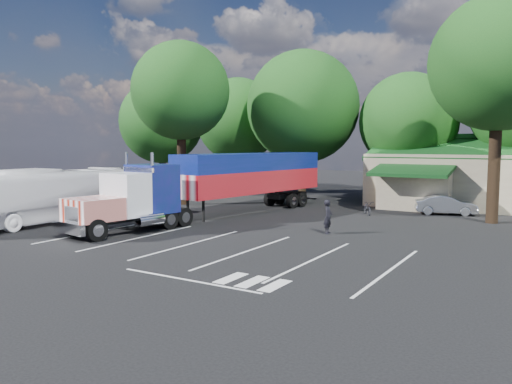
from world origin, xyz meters
The scene contains 12 objects.
ground centered at (0.00, 0.00, 0.00)m, with size 120.00×120.00×0.00m, color black.
tree_row_a centered at (-22.00, 16.50, 7.16)m, with size 9.00×9.00×11.68m.
tree_row_b centered at (-13.00, 17.80, 7.13)m, with size 8.40×8.40×11.35m.
tree_row_c centered at (-5.00, 16.20, 8.04)m, with size 10.00×10.00×13.05m.
tree_row_d centered at (4.00, 17.50, 6.58)m, with size 8.00×8.00×10.60m.
tree_near_left centered at (-10.50, 6.00, 8.81)m, with size 7.60×7.60×12.65m.
tree_near_right centered at (11.50, 8.50, 9.46)m, with size 8.00×8.00×13.50m.
semi_truck centered at (-3.87, 2.48, 2.43)m, with size 5.44×20.69×4.30m.
woman centered at (4.50, 0.00, 0.90)m, with size 0.66×0.43×1.81m, color black.
bicycle centered at (3.93, 8.00, 0.46)m, with size 0.61×1.75×0.92m, color black.
tour_bus centered at (-11.53, -5.48, 1.64)m, with size 2.75×11.77×3.28m, color white.
silver_sedan centered at (8.41, 10.84, 0.65)m, with size 1.38×3.95×1.30m, color #A8ABB0.
Camera 1 is at (14.91, -24.31, 4.75)m, focal length 35.00 mm.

